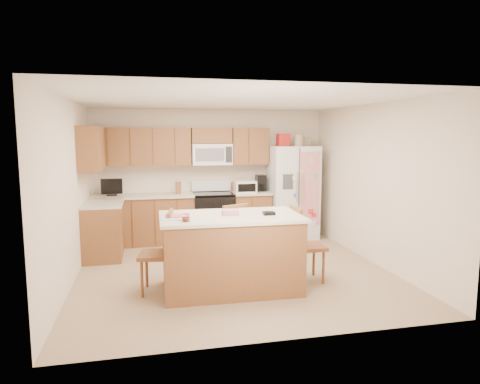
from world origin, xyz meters
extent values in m
plane|color=#99815E|center=(0.00, 0.00, 0.00)|extent=(4.50, 4.50, 0.00)
cube|color=beige|center=(0.00, 2.25, 1.25)|extent=(4.50, 0.10, 2.50)
cube|color=beige|center=(0.00, -2.25, 1.25)|extent=(4.50, 0.10, 2.50)
cube|color=beige|center=(-2.25, 0.00, 1.25)|extent=(0.10, 4.50, 2.50)
cube|color=beige|center=(2.25, 0.00, 1.25)|extent=(0.10, 4.50, 2.50)
cube|color=white|center=(0.00, 0.00, 2.50)|extent=(4.50, 4.50, 0.04)
cube|color=brown|center=(-1.31, 1.95, 0.44)|extent=(1.87, 0.60, 0.88)
cube|color=brown|center=(0.74, 1.95, 0.44)|extent=(0.72, 0.60, 0.88)
cube|color=brown|center=(-1.95, 1.17, 0.44)|extent=(0.60, 0.95, 0.88)
cube|color=beige|center=(-1.31, 1.94, 0.90)|extent=(1.87, 0.64, 0.04)
cube|color=beige|center=(0.74, 1.94, 0.90)|extent=(0.72, 0.64, 0.04)
cube|color=beige|center=(-1.94, 1.17, 0.90)|extent=(0.64, 0.95, 0.04)
cube|color=brown|center=(-1.32, 2.08, 1.80)|extent=(1.85, 0.33, 0.70)
cube|color=brown|center=(0.75, 2.08, 1.80)|extent=(0.70, 0.33, 0.70)
cube|color=brown|center=(0.00, 2.08, 2.00)|extent=(0.76, 0.33, 0.29)
cube|color=brown|center=(-2.08, 1.17, 1.80)|extent=(0.33, 0.95, 0.70)
cube|color=#653312|center=(-1.90, 1.92, 1.80)|extent=(0.02, 0.01, 0.66)
cube|color=#653312|center=(-1.90, 1.65, 0.44)|extent=(0.02, 0.01, 0.84)
cube|color=#653312|center=(-1.50, 1.92, 1.80)|extent=(0.02, 0.01, 0.66)
cube|color=#653312|center=(-1.50, 1.65, 0.44)|extent=(0.02, 0.01, 0.84)
cube|color=#653312|center=(-1.10, 1.92, 1.80)|extent=(0.02, 0.01, 0.66)
cube|color=#653312|center=(-1.10, 1.65, 0.44)|extent=(0.02, 0.01, 0.84)
cube|color=#653312|center=(-0.70, 1.92, 1.80)|extent=(0.01, 0.01, 0.66)
cube|color=#653312|center=(-0.70, 1.65, 0.44)|extent=(0.01, 0.01, 0.84)
cube|color=#653312|center=(0.70, 1.92, 1.80)|extent=(0.01, 0.01, 0.66)
cube|color=#653312|center=(0.70, 1.65, 0.44)|extent=(0.01, 0.01, 0.84)
cube|color=white|center=(0.00, 2.06, 1.65)|extent=(0.76, 0.38, 0.40)
cube|color=slate|center=(-0.06, 1.86, 1.65)|extent=(0.54, 0.01, 0.24)
cube|color=#262626|center=(0.30, 1.86, 1.65)|extent=(0.12, 0.01, 0.30)
cube|color=brown|center=(-0.65, 1.95, 1.03)|extent=(0.10, 0.14, 0.22)
cube|color=black|center=(-1.85, 1.97, 0.93)|extent=(0.18, 0.12, 0.02)
cube|color=black|center=(-1.85, 1.97, 1.09)|extent=(0.38, 0.03, 0.28)
cube|color=#B14D25|center=(0.58, 2.03, 1.01)|extent=(0.35, 0.22, 0.18)
cube|color=white|center=(0.60, 1.80, 1.04)|extent=(0.40, 0.28, 0.23)
cube|color=black|center=(0.60, 1.66, 1.04)|extent=(0.34, 0.01, 0.15)
cube|color=black|center=(0.96, 2.00, 1.08)|extent=(0.18, 0.22, 0.32)
cylinder|color=black|center=(0.96, 1.93, 1.01)|extent=(0.12, 0.12, 0.12)
cube|color=black|center=(0.00, 1.93, 0.44)|extent=(0.76, 0.64, 0.88)
cube|color=black|center=(0.00, 1.60, 0.42)|extent=(0.68, 0.01, 0.42)
cube|color=black|center=(0.00, 1.93, 0.91)|extent=(0.76, 0.64, 0.03)
cube|color=white|center=(0.00, 2.19, 1.03)|extent=(0.76, 0.10, 0.20)
cube|color=white|center=(1.57, 1.88, 0.90)|extent=(0.90, 0.75, 1.80)
cube|color=#4C4C4C|center=(1.57, 1.49, 0.90)|extent=(0.02, 0.01, 1.75)
cube|color=silver|center=(1.52, 1.47, 1.05)|extent=(0.02, 0.03, 0.55)
cube|color=silver|center=(1.62, 1.47, 1.05)|extent=(0.02, 0.03, 0.55)
cube|color=#3F3F44|center=(1.35, 1.49, 1.15)|extent=(0.20, 0.01, 0.28)
cube|color=#D84C59|center=(1.77, 1.49, 1.05)|extent=(0.42, 0.01, 1.30)
cube|color=#B21F1A|center=(1.37, 1.88, 1.92)|extent=(0.22, 0.22, 0.24)
cylinder|color=tan|center=(1.67, 1.82, 1.91)|extent=(0.18, 0.18, 0.22)
cube|color=gray|center=(1.85, 1.96, 1.89)|extent=(0.18, 0.20, 0.18)
cube|color=brown|center=(-0.18, -0.74, 0.48)|extent=(1.75, 1.01, 0.95)
cube|color=beige|center=(-0.18, -0.74, 0.97)|extent=(1.83, 1.09, 0.04)
cylinder|color=#B21F1A|center=(-0.79, -1.03, 1.02)|extent=(0.08, 0.08, 0.06)
cylinder|color=white|center=(-0.79, -1.03, 1.04)|extent=(0.09, 0.09, 0.09)
cube|color=pink|center=(-0.19, -0.72, 1.03)|extent=(0.20, 0.15, 0.07)
cube|color=black|center=(0.30, -0.82, 1.01)|extent=(0.15, 0.12, 0.04)
cube|color=white|center=(-0.92, -0.84, 1.00)|extent=(0.30, 0.25, 0.02)
cube|color=#D84C4C|center=(-0.88, -0.76, 1.01)|extent=(0.26, 0.21, 0.01)
cylinder|color=white|center=(-0.51, -1.01, 1.00)|extent=(0.14, 0.05, 0.01)
cube|color=brown|center=(-1.13, -0.63, 0.49)|extent=(0.50, 0.52, 0.05)
cylinder|color=brown|center=(-1.26, -0.42, 0.23)|extent=(0.04, 0.04, 0.47)
cylinder|color=brown|center=(-1.32, -0.78, 0.23)|extent=(0.04, 0.04, 0.47)
cylinder|color=brown|center=(-0.94, -0.47, 0.23)|extent=(0.04, 0.04, 0.47)
cylinder|color=brown|center=(-1.00, -0.84, 0.23)|extent=(0.04, 0.04, 0.47)
cylinder|color=brown|center=(-0.92, -0.50, 0.77)|extent=(0.02, 0.02, 0.52)
cylinder|color=brown|center=(-0.94, -0.58, 0.77)|extent=(0.02, 0.02, 0.52)
cylinder|color=brown|center=(-0.95, -0.66, 0.77)|extent=(0.02, 0.02, 0.52)
cylinder|color=brown|center=(-0.96, -0.74, 0.77)|extent=(0.02, 0.02, 0.52)
cylinder|color=brown|center=(-0.98, -0.82, 0.77)|extent=(0.02, 0.02, 0.52)
cube|color=brown|center=(-0.95, -0.66, 1.03)|extent=(0.11, 0.44, 0.05)
cube|color=brown|center=(-0.08, -0.06, 0.48)|extent=(0.58, 0.57, 0.05)
cylinder|color=brown|center=(0.02, 0.16, 0.23)|extent=(0.04, 0.04, 0.46)
cylinder|color=brown|center=(-0.31, 0.01, 0.23)|extent=(0.04, 0.04, 0.46)
cylinder|color=brown|center=(0.15, -0.13, 0.23)|extent=(0.04, 0.04, 0.46)
cylinder|color=brown|center=(-0.18, -0.28, 0.23)|extent=(0.04, 0.04, 0.46)
cylinder|color=brown|center=(0.14, -0.16, 0.76)|extent=(0.02, 0.02, 0.51)
cylinder|color=brown|center=(0.06, -0.19, 0.76)|extent=(0.02, 0.02, 0.51)
cylinder|color=brown|center=(-0.01, -0.23, 0.76)|extent=(0.02, 0.02, 0.51)
cylinder|color=brown|center=(-0.08, -0.26, 0.76)|extent=(0.02, 0.02, 0.51)
cylinder|color=brown|center=(-0.16, -0.29, 0.76)|extent=(0.02, 0.02, 0.51)
cube|color=brown|center=(-0.01, -0.23, 1.01)|extent=(0.41, 0.21, 0.05)
cube|color=brown|center=(0.93, -0.63, 0.48)|extent=(0.44, 0.46, 0.05)
cylinder|color=brown|center=(1.08, -0.81, 0.23)|extent=(0.04, 0.04, 0.46)
cylinder|color=brown|center=(1.09, -0.45, 0.23)|extent=(0.04, 0.04, 0.46)
cylinder|color=brown|center=(0.76, -0.81, 0.23)|extent=(0.04, 0.04, 0.46)
cylinder|color=brown|center=(0.77, -0.44, 0.23)|extent=(0.04, 0.04, 0.46)
cylinder|color=brown|center=(0.74, -0.78, 0.76)|extent=(0.02, 0.02, 0.51)
cylinder|color=brown|center=(0.74, -0.70, 0.76)|extent=(0.02, 0.02, 0.51)
cylinder|color=brown|center=(0.75, -0.62, 0.76)|extent=(0.02, 0.02, 0.51)
cylinder|color=brown|center=(0.75, -0.54, 0.76)|extent=(0.02, 0.02, 0.51)
cylinder|color=brown|center=(0.75, -0.46, 0.76)|extent=(0.02, 0.02, 0.51)
cube|color=brown|center=(0.75, -0.62, 1.01)|extent=(0.05, 0.43, 0.05)
camera|label=1|loc=(-1.24, -6.05, 2.01)|focal=32.00mm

